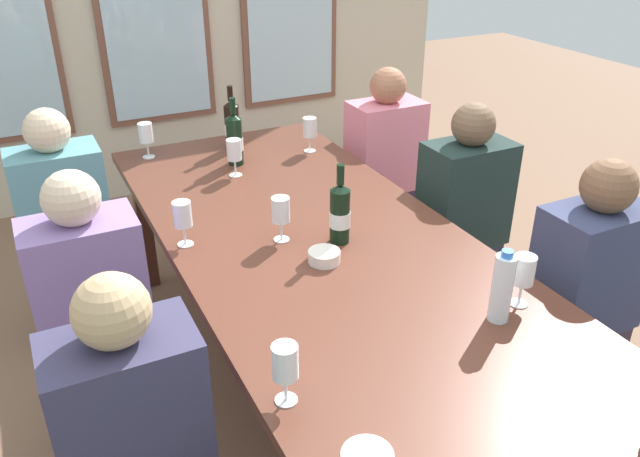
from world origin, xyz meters
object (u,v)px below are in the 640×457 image
Objects in this scene: wine_glass_3 at (146,135)px; seated_person_3 at (581,306)px; seated_person_5 at (384,174)px; wine_glass_7 at (310,129)px; seated_person_4 at (68,234)px; wine_glass_4 at (285,365)px; wine_bottle_2 at (235,139)px; water_bottle at (502,288)px; seated_person_7 at (462,226)px; wine_glass_2 at (281,212)px; wine_glass_6 at (524,271)px; dining_table at (341,275)px; seated_person_6 at (96,321)px; wine_bottle_1 at (232,125)px; wine_glass_0 at (234,151)px; wine_bottle_3 at (340,213)px; wine_glass_1 at (182,215)px; tasting_bowl_1 at (324,256)px.

seated_person_3 is at bearing -54.46° from wine_glass_3.
wine_glass_7 is at bearing -178.66° from seated_person_5.
seated_person_5 is (1.64, -0.04, 0.00)m from seated_person_4.
wine_glass_3 is at bearing 87.51° from wine_glass_4.
seated_person_4 is (-0.36, 1.63, -0.33)m from wine_glass_4.
wine_bottle_2 is at bearing -3.14° from seated_person_4.
water_bottle is 1.95m from seated_person_4.
seated_person_7 is at bearing -90.00° from seated_person_5.
water_bottle is 0.85m from wine_glass_2.
wine_bottle_2 is 0.45m from wine_glass_3.
wine_glass_4 and wine_glass_6 have the same top height.
seated_person_6 is at bearing 157.58° from dining_table.
wine_bottle_2 is at bearing 91.09° from dining_table.
wine_glass_7 is (0.10, 1.54, 0.00)m from water_bottle.
seated_person_3 and seated_person_4 have the same top height.
wine_bottle_2 is (-0.06, -0.20, 0.00)m from wine_bottle_1.
wine_glass_3 is at bearing 126.78° from wine_glass_0.
wine_bottle_1 is (0.04, 1.24, 0.18)m from dining_table.
wine_glass_3 is at bearing 112.86° from wine_glass_6.
wine_bottle_3 is 0.85m from seated_person_7.
wine_glass_2 and wine_glass_3 have the same top height.
wine_bottle_3 is at bearing -12.99° from seated_person_6.
wine_bottle_2 is 0.91m from seated_person_5.
wine_glass_0 is 0.66m from wine_glass_1.
seated_person_3 is at bearing -33.66° from wine_bottle_3.
wine_bottle_3 is at bearing -164.17° from seated_person_7.
wine_glass_1 and wine_glass_3 have the same top height.
wine_bottle_1 is at bearing 73.80° from wine_bottle_2.
wine_glass_7 is at bearing 86.13° from water_bottle.
wine_glass_0 is 0.16× the size of seated_person_6.
wine_glass_0 is (-0.34, 1.41, 0.00)m from water_bottle.
seated_person_3 is (1.28, 0.18, -0.33)m from wine_glass_4.
wine_glass_1 is at bearing -63.20° from seated_person_4.
seated_person_5 is 1.78m from seated_person_6.
wine_bottle_2 is 1.85× the size of wine_glass_4.
seated_person_5 is (0.76, 0.90, -0.33)m from wine_bottle_3.
seated_person_7 is (0.00, 0.72, 0.00)m from seated_person_3.
wine_bottle_1 is at bearing 115.92° from seated_person_3.
wine_bottle_3 is 0.57m from wine_glass_1.
seated_person_3 reaches higher than wine_glass_6.
wine_glass_1 is 1.00× the size of wine_glass_3.
wine_glass_4 is at bearing -129.66° from dining_table.
seated_person_5 is at bearing -12.60° from wine_glass_3.
wine_glass_2 is 1.00× the size of wine_glass_6.
wine_glass_6 is at bearing -165.94° from seated_person_3.
seated_person_6 is at bearing 171.89° from wine_glass_2.
seated_person_5 is at bearing 1.34° from wine_glass_7.
tasting_bowl_1 is 0.10× the size of seated_person_3.
dining_table is at bearing -114.83° from wine_bottle_3.
wine_bottle_1 is 1.85× the size of wine_glass_1.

